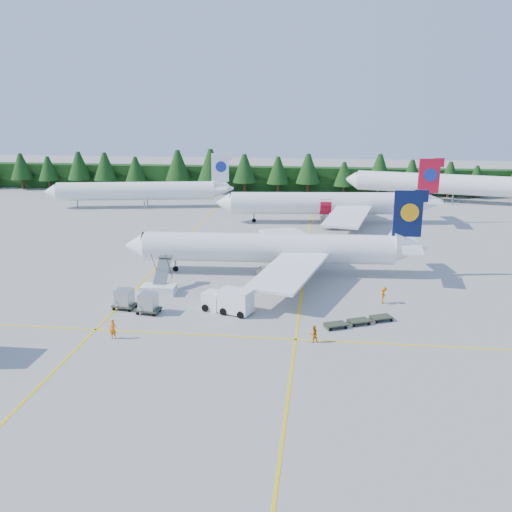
# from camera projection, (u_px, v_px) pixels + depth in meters

# --- Properties ---
(ground) EXTENTS (320.00, 320.00, 0.00)m
(ground) POSITION_uv_depth(u_px,v_px,m) (243.00, 314.00, 61.05)
(ground) COLOR #9A9A94
(ground) RESTS_ON ground
(taxi_stripe_a) EXTENTS (0.25, 120.00, 0.01)m
(taxi_stripe_a) POSITION_uv_depth(u_px,v_px,m) (166.00, 259.00, 81.78)
(taxi_stripe_a) COLOR yellow
(taxi_stripe_a) RESTS_ON ground
(taxi_stripe_b) EXTENTS (0.25, 120.00, 0.01)m
(taxi_stripe_b) POSITION_uv_depth(u_px,v_px,m) (305.00, 263.00, 79.47)
(taxi_stripe_b) COLOR yellow
(taxi_stripe_b) RESTS_ON ground
(taxi_stripe_cross) EXTENTS (80.00, 0.25, 0.01)m
(taxi_stripe_cross) POSITION_uv_depth(u_px,v_px,m) (234.00, 336.00, 55.31)
(taxi_stripe_cross) COLOR yellow
(taxi_stripe_cross) RESTS_ON ground
(treeline_hedge) EXTENTS (220.00, 4.00, 6.00)m
(treeline_hedge) POSITION_uv_depth(u_px,v_px,m) (290.00, 179.00, 138.62)
(treeline_hedge) COLOR black
(treeline_hedge) RESTS_ON ground
(airliner_navy) EXTENTS (38.40, 31.55, 11.16)m
(airliner_navy) POSITION_uv_depth(u_px,v_px,m) (263.00, 248.00, 74.33)
(airliner_navy) COLOR white
(airliner_navy) RESTS_ON ground
(airliner_red) EXTENTS (40.43, 33.12, 11.77)m
(airliner_red) POSITION_uv_depth(u_px,v_px,m) (321.00, 204.00, 104.32)
(airliner_red) COLOR white
(airliner_red) RESTS_ON ground
(airliner_far_left) EXTENTS (38.02, 9.94, 11.13)m
(airliner_far_left) POSITION_uv_depth(u_px,v_px,m) (131.00, 191.00, 118.90)
(airliner_far_left) COLOR white
(airliner_far_left) RESTS_ON ground
(airliner_far_right) EXTENTS (43.64, 13.30, 12.87)m
(airliner_far_right) POSITION_uv_depth(u_px,v_px,m) (438.00, 183.00, 125.24)
(airliner_far_right) COLOR white
(airliner_far_right) RESTS_ON ground
(airstairs) EXTENTS (4.06, 5.51, 3.63)m
(airstairs) POSITION_uv_depth(u_px,v_px,m) (159.00, 287.00, 67.34)
(airstairs) COLOR white
(airstairs) RESTS_ON ground
(service_truck) EXTENTS (5.86, 3.78, 2.66)m
(service_truck) POSITION_uv_depth(u_px,v_px,m) (227.00, 300.00, 61.26)
(service_truck) COLOR silver
(service_truck) RESTS_ON ground
(dolly_train) EXTENTS (7.23, 4.63, 0.12)m
(dolly_train) POSITION_uv_depth(u_px,v_px,m) (359.00, 320.00, 58.20)
(dolly_train) COLOR #313728
(dolly_train) RESTS_ON ground
(uld_pair) EXTENTS (5.65, 3.16, 1.87)m
(uld_pair) POSITION_uv_depth(u_px,v_px,m) (136.00, 300.00, 61.54)
(uld_pair) COLOR #313728
(uld_pair) RESTS_ON ground
(crew_a) EXTENTS (0.76, 0.56, 1.93)m
(crew_a) POSITION_uv_depth(u_px,v_px,m) (113.00, 329.00, 54.54)
(crew_a) COLOR orange
(crew_a) RESTS_ON ground
(crew_b) EXTENTS (1.02, 0.96, 1.67)m
(crew_b) POSITION_uv_depth(u_px,v_px,m) (314.00, 334.00, 53.83)
(crew_b) COLOR orange
(crew_b) RESTS_ON ground
(crew_c) EXTENTS (0.79, 0.94, 1.94)m
(crew_c) POSITION_uv_depth(u_px,v_px,m) (383.00, 295.00, 63.87)
(crew_c) COLOR orange
(crew_c) RESTS_ON ground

